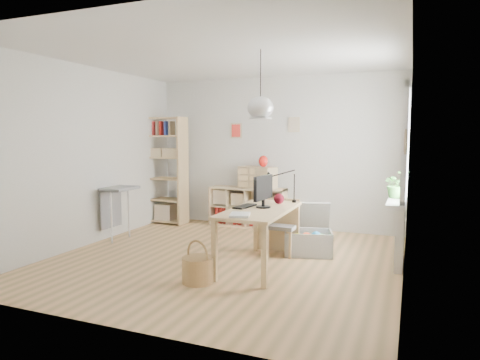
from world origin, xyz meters
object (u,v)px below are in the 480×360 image
at_px(cube_shelf, 247,210).
at_px(tall_bookshelf, 165,166).
at_px(storage_chest, 308,238).
at_px(drawer_chest, 257,177).
at_px(chair, 284,223).
at_px(monitor, 263,190).
at_px(desk, 260,216).

bearing_deg(cube_shelf, tall_bookshelf, -169.81).
height_order(storage_chest, drawer_chest, drawer_chest).
xyz_separation_m(chair, monitor, (-0.10, -0.61, 0.54)).
relative_size(desk, drawer_chest, 2.22).
bearing_deg(chair, cube_shelf, 128.96).
bearing_deg(storage_chest, desk, -131.92).
bearing_deg(cube_shelf, chair, -53.38).
bearing_deg(desk, monitor, 82.55).
bearing_deg(storage_chest, chair, -169.91).
height_order(tall_bookshelf, storage_chest, tall_bookshelf).
xyz_separation_m(monitor, drawer_chest, (-0.82, 2.10, -0.07)).
bearing_deg(tall_bookshelf, monitor, -35.57).
xyz_separation_m(cube_shelf, drawer_chest, (0.21, -0.04, 0.61)).
bearing_deg(storage_chest, monitor, -133.93).
xyz_separation_m(chair, drawer_chest, (-0.92, 1.48, 0.47)).
distance_m(storage_chest, monitor, 1.15).
relative_size(chair, drawer_chest, 1.14).
distance_m(desk, drawer_chest, 2.35).
height_order(chair, drawer_chest, drawer_chest).
relative_size(storage_chest, monitor, 1.87).
height_order(tall_bookshelf, drawer_chest, tall_bookshelf).
height_order(cube_shelf, chair, chair).
xyz_separation_m(desk, tall_bookshelf, (-2.59, 1.95, 0.43)).
xyz_separation_m(desk, cube_shelf, (-1.02, 2.23, -0.36)).
relative_size(tall_bookshelf, storage_chest, 2.26).
relative_size(desk, chair, 1.94).
distance_m(tall_bookshelf, storage_chest, 3.32).
distance_m(chair, drawer_chest, 1.81).
bearing_deg(drawer_chest, cube_shelf, -173.05).
bearing_deg(chair, tall_bookshelf, 157.59).
relative_size(cube_shelf, tall_bookshelf, 0.70).
height_order(storage_chest, monitor, monitor).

